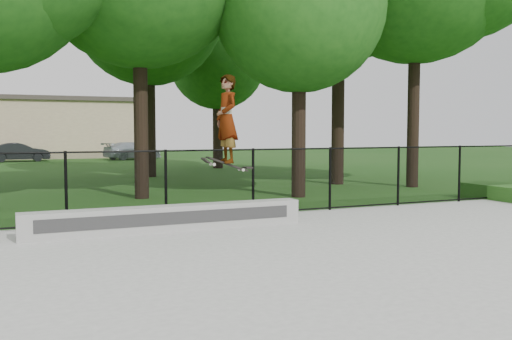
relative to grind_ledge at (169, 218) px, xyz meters
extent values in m
plane|color=#225818|center=(2.27, -4.70, -0.30)|extent=(100.00, 100.00, 0.00)
cube|color=#989893|center=(2.27, -4.70, -0.27)|extent=(14.00, 12.00, 0.06)
cube|color=#9D9E99|center=(0.00, 0.00, 0.00)|extent=(5.35, 0.40, 0.47)
imported|color=black|center=(-2.02, 28.07, 0.29)|extent=(3.30, 1.44, 1.18)
imported|color=#959FA9|center=(5.07, 28.09, 0.29)|extent=(4.02, 2.78, 1.17)
cube|color=black|center=(1.14, -0.12, 1.01)|extent=(0.80, 0.23, 0.30)
imported|color=#C2E6FF|center=(1.14, -0.12, 1.88)|extent=(0.47, 0.66, 1.71)
cylinder|color=black|center=(-1.73, 1.20, 0.51)|extent=(0.06, 0.06, 1.50)
cylinder|color=black|center=(0.27, 1.20, 0.51)|extent=(0.06, 0.06, 1.50)
cylinder|color=black|center=(2.27, 1.20, 0.51)|extent=(0.06, 0.06, 1.50)
cylinder|color=black|center=(4.27, 1.20, 0.51)|extent=(0.06, 0.06, 1.50)
cylinder|color=black|center=(6.27, 1.20, 0.51)|extent=(0.06, 0.06, 1.50)
cylinder|color=black|center=(8.27, 1.20, 0.51)|extent=(0.06, 0.06, 1.50)
cylinder|color=black|center=(2.27, 1.20, 1.23)|extent=(16.00, 0.04, 0.04)
cylinder|color=black|center=(2.27, 1.20, -0.19)|extent=(16.00, 0.04, 0.04)
cube|color=black|center=(2.27, 1.20, 0.51)|extent=(16.00, 0.01, 1.50)
cylinder|color=black|center=(0.77, 5.80, 2.24)|extent=(0.44, 0.44, 5.07)
cylinder|color=black|center=(5.07, 4.30, 1.79)|extent=(0.44, 0.44, 4.17)
sphere|color=#1A4C14|center=(5.07, 4.30, 5.25)|extent=(5.00, 5.00, 5.00)
cylinder|color=black|center=(8.27, 7.30, 2.71)|extent=(0.44, 0.44, 6.01)
cylinder|color=black|center=(2.77, 13.30, 2.31)|extent=(0.44, 0.44, 5.21)
sphere|color=#1A4C14|center=(2.77, 13.30, 6.64)|extent=(6.26, 6.26, 6.26)
cylinder|color=black|center=(7.27, 17.30, 1.78)|extent=(0.44, 0.44, 4.15)
sphere|color=#1A4C14|center=(7.27, 17.30, 5.22)|extent=(4.98, 4.98, 4.98)
cylinder|color=black|center=(10.08, 5.35, 2.60)|extent=(0.44, 0.44, 5.79)
cube|color=#CEB490|center=(0.27, 33.30, 1.70)|extent=(12.00, 6.00, 4.00)
cube|color=#3F3833|center=(0.27, 33.30, 3.85)|extent=(12.40, 6.40, 0.30)
camera|label=1|loc=(-2.79, -10.47, 1.66)|focal=40.00mm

